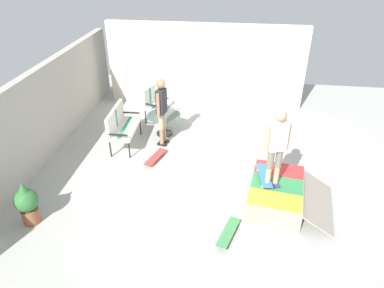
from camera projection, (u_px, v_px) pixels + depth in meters
The scene contains 13 objects.
ground_plane at pixel (209, 174), 8.08m from camera, with size 12.00×12.00×0.10m, color #A8A8A3.
back_wall_cinderblock at pixel (35, 120), 7.97m from camera, with size 9.00×0.20×2.13m.
house_facade at pixel (205, 66), 10.69m from camera, with size 0.23×6.00×2.53m.
skate_ramp at pixel (277, 193), 7.04m from camera, with size 1.77×1.86×0.46m.
patio_bench at pixel (120, 124), 8.79m from camera, with size 1.27×0.59×1.02m.
patio_chair_near_house at pixel (153, 101), 9.99m from camera, with size 0.74×0.69×1.02m.
patio_table at pixel (164, 121), 9.40m from camera, with size 0.90×0.90×0.57m.
person_watching at pixel (162, 107), 8.62m from camera, with size 0.47×0.29×1.78m.
person_skater at pixel (277, 144), 6.39m from camera, with size 0.32×0.45×1.64m.
skateboard_by_bench at pixel (156, 157), 8.44m from camera, with size 0.82×0.42×0.10m.
skateboard_spare at pixel (228, 232), 6.30m from camera, with size 0.82×0.43×0.10m.
skateboard_on_ramp at pixel (264, 176), 7.01m from camera, with size 0.82×0.31×0.10m.
potted_plant at pixel (27, 202), 6.43m from camera, with size 0.44×0.44×0.92m.
Camera 1 is at (-6.57, -0.50, 4.69)m, focal length 32.71 mm.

